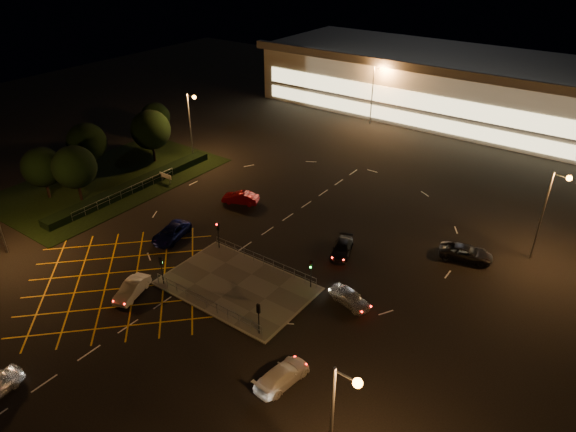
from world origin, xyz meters
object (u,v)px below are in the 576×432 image
Objects in this scene: car_east_grey at (466,253)px; car_left_blue at (171,233)px; car_queue_white at (132,289)px; car_right_silver at (350,297)px; signal_sw at (161,265)px; signal_nw at (218,230)px; signal_se at (259,313)px; car_circ_red at (240,198)px; car_far_dkgrey at (342,248)px; signal_ne at (311,268)px; car_approach_white at (282,375)px.

car_left_blue is at bearing 102.82° from car_east_grey.
car_queue_white is 1.03× the size of car_right_silver.
signal_sw is 1.00× the size of signal_nw.
car_right_silver is (17.41, 11.02, 0.00)m from car_queue_white.
signal_se reaches higher than car_circ_red.
car_far_dkgrey is (17.12, 8.58, -0.06)m from car_left_blue.
signal_ne reaches higher than car_east_grey.
signal_sw is 0.68× the size of car_circ_red.
car_east_grey reaches higher than car_left_blue.
car_far_dkgrey is (-0.64, 14.97, -1.69)m from signal_se.
car_queue_white is 10.34m from car_left_blue.
car_approach_white is (16.77, -3.13, -1.64)m from signal_sw.
signal_sw is at bearing -90.00° from signal_nw.
car_left_blue is (-17.76, -1.59, -1.63)m from signal_ne.
signal_sw is at bearing 0.00° from signal_se.
signal_ne is 17.14m from car_queue_white.
signal_sw is at bearing -3.14° from car_approach_white.
car_right_silver is at bearing -72.79° from car_far_dkgrey.
car_far_dkgrey is at bearing 95.21° from signal_ne.
car_approach_white is (22.53, -9.52, -0.01)m from car_left_blue.
signal_ne is 17.91m from car_left_blue.
signal_sw is 17.14m from car_approach_white.
car_left_blue is 24.46m from car_approach_white.
car_queue_white is at bearing -76.67° from car_left_blue.
car_queue_white is 0.89× the size of car_approach_white.
car_approach_white is at bearing -66.77° from signal_ne.
car_far_dkgrey is (12.52, 17.84, -0.06)m from car_queue_white.
signal_sw is 14.41m from signal_ne.
car_approach_white is (17.93, -0.26, -0.01)m from car_queue_white.
signal_nw is 0.73× the size of car_right_silver.
car_left_blue is (-5.76, 6.39, -1.63)m from signal_sw.
car_far_dkgrey is at bearing 31.58° from signal_nw.
car_queue_white reaches higher than car_approach_white.
car_approach_white is at bearing 151.41° from car_east_grey.
signal_nw reaches higher than car_queue_white.
signal_nw reaches higher than car_far_dkgrey.
car_right_silver is at bearing 14.92° from car_queue_white.
car_right_silver is at bearing -153.34° from signal_sw.
car_approach_white is at bearing -33.53° from signal_nw.
signal_sw reaches higher than car_east_grey.
signal_sw is 1.00× the size of signal_ne.
signal_sw is 0.68× the size of car_far_dkgrey.
signal_sw and signal_nw have the same top height.
signal_se is at bearing -5.13° from car_queue_white.
signal_se and signal_ne have the same top height.
signal_se is 5.94m from car_approach_white.
signal_se is 0.73× the size of car_right_silver.
car_left_blue is (-5.76, -1.59, -1.63)m from signal_nw.
car_queue_white is at bearing 137.58° from car_right_silver.
car_right_silver is at bearing 0.60° from signal_nw.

